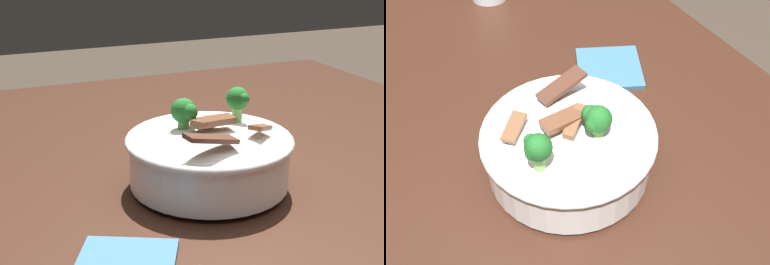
# 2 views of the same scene
# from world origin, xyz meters

# --- Properties ---
(dining_table) EXTENTS (1.55, 1.08, 0.77)m
(dining_table) POSITION_xyz_m (0.00, 0.00, 0.69)
(dining_table) COLOR #381E14
(dining_table) RESTS_ON ground
(rice_bowl) EXTENTS (0.25, 0.25, 0.14)m
(rice_bowl) POSITION_xyz_m (-0.08, -0.12, 0.82)
(rice_bowl) COLOR white
(rice_bowl) RESTS_ON dining_table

